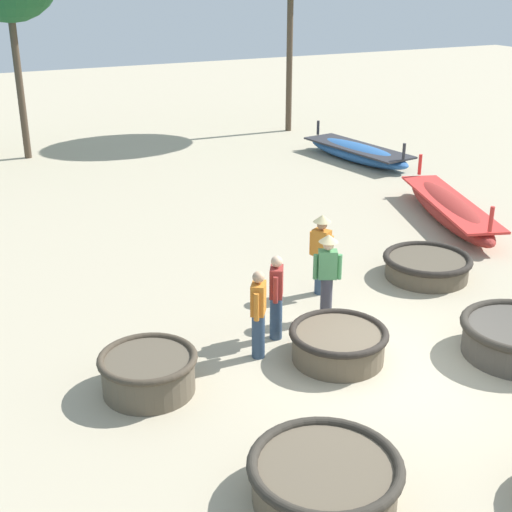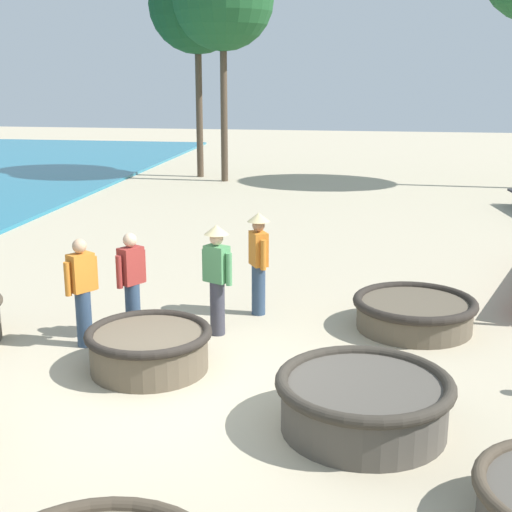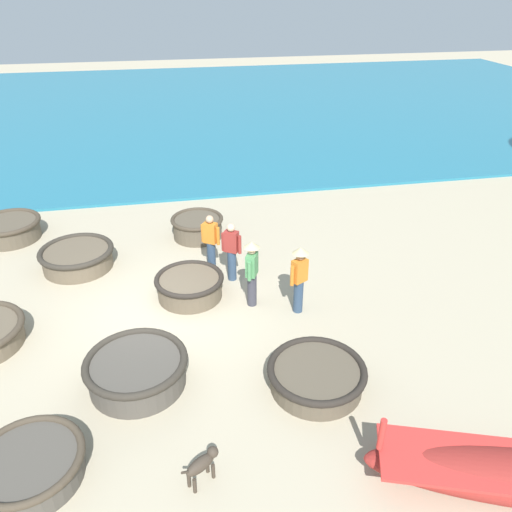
{
  "view_description": "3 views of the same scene",
  "coord_description": "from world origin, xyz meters",
  "px_view_note": "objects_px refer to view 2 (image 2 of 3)",
  "views": [
    {
      "loc": [
        -6.44,
        -8.13,
        6.11
      ],
      "look_at": [
        -0.97,
        3.09,
        1.06
      ],
      "focal_mm": 50.0,
      "sensor_mm": 36.0,
      "label": 1
    },
    {
      "loc": [
        2.13,
        -7.73,
        3.81
      ],
      "look_at": [
        0.42,
        3.06,
        0.97
      ],
      "focal_mm": 50.0,
      "sensor_mm": 36.0,
      "label": 2
    },
    {
      "loc": [
        9.58,
        0.31,
        6.82
      ],
      "look_at": [
        -0.67,
        2.3,
        0.92
      ],
      "focal_mm": 35.0,
      "sensor_mm": 36.0,
      "label": 3
    }
  ],
  "objects_px": {
    "fisherman_crouching": "(82,290)",
    "tree_leftmost": "(197,5)",
    "fisherman_standing_left": "(217,272)",
    "coracle_front_right": "(364,401)",
    "fisherman_standing_right": "(259,257)",
    "coracle_beside_post": "(149,347)",
    "coracle_nearest": "(414,312)",
    "fisherman_by_coracle": "(132,282)"
  },
  "relations": [
    {
      "from": "coracle_nearest",
      "to": "fisherman_by_coracle",
      "type": "xyz_separation_m",
      "value": [
        -4.11,
        -0.98,
        0.56
      ]
    },
    {
      "from": "fisherman_by_coracle",
      "to": "fisherman_standing_left",
      "type": "bearing_deg",
      "value": 13.53
    },
    {
      "from": "coracle_beside_post",
      "to": "fisherman_standing_right",
      "type": "bearing_deg",
      "value": 65.84
    },
    {
      "from": "fisherman_standing_right",
      "to": "tree_leftmost",
      "type": "distance_m",
      "value": 16.45
    },
    {
      "from": "coracle_beside_post",
      "to": "coracle_front_right",
      "type": "height_order",
      "value": "coracle_front_right"
    },
    {
      "from": "fisherman_standing_right",
      "to": "tree_leftmost",
      "type": "bearing_deg",
      "value": 106.76
    },
    {
      "from": "fisherman_crouching",
      "to": "fisherman_standing_left",
      "type": "relative_size",
      "value": 0.94
    },
    {
      "from": "coracle_nearest",
      "to": "fisherman_crouching",
      "type": "relative_size",
      "value": 1.19
    },
    {
      "from": "fisherman_by_coracle",
      "to": "fisherman_standing_left",
      "type": "relative_size",
      "value": 0.94
    },
    {
      "from": "fisherman_by_coracle",
      "to": "fisherman_standing_right",
      "type": "bearing_deg",
      "value": 37.57
    },
    {
      "from": "fisherman_standing_left",
      "to": "fisherman_by_coracle",
      "type": "bearing_deg",
      "value": -166.47
    },
    {
      "from": "coracle_beside_post",
      "to": "coracle_nearest",
      "type": "height_order",
      "value": "coracle_beside_post"
    },
    {
      "from": "coracle_nearest",
      "to": "tree_leftmost",
      "type": "height_order",
      "value": "tree_leftmost"
    },
    {
      "from": "coracle_beside_post",
      "to": "coracle_front_right",
      "type": "distance_m",
      "value": 3.05
    },
    {
      "from": "coracle_front_right",
      "to": "fisherman_by_coracle",
      "type": "distance_m",
      "value": 4.14
    },
    {
      "from": "fisherman_crouching",
      "to": "fisherman_standing_left",
      "type": "bearing_deg",
      "value": 22.81
    },
    {
      "from": "fisherman_crouching",
      "to": "fisherman_standing_right",
      "type": "bearing_deg",
      "value": 37.85
    },
    {
      "from": "fisherman_by_coracle",
      "to": "tree_leftmost",
      "type": "bearing_deg",
      "value": 99.91
    },
    {
      "from": "coracle_beside_post",
      "to": "coracle_nearest",
      "type": "xyz_separation_m",
      "value": [
        3.52,
        2.1,
        -0.04
      ]
    },
    {
      "from": "coracle_front_right",
      "to": "fisherman_standing_right",
      "type": "height_order",
      "value": "fisherman_standing_right"
    },
    {
      "from": "coracle_beside_post",
      "to": "fisherman_standing_right",
      "type": "xyz_separation_m",
      "value": [
        1.08,
        2.4,
        0.65
      ]
    },
    {
      "from": "fisherman_standing_left",
      "to": "tree_leftmost",
      "type": "height_order",
      "value": "tree_leftmost"
    },
    {
      "from": "fisherman_by_coracle",
      "to": "coracle_front_right",
      "type": "bearing_deg",
      "value": -34.46
    },
    {
      "from": "fisherman_standing_left",
      "to": "tree_leftmost",
      "type": "bearing_deg",
      "value": 104.23
    },
    {
      "from": "fisherman_crouching",
      "to": "fisherman_standing_left",
      "type": "distance_m",
      "value": 1.93
    },
    {
      "from": "coracle_nearest",
      "to": "tree_leftmost",
      "type": "distance_m",
      "value": 17.75
    },
    {
      "from": "fisherman_by_coracle",
      "to": "tree_leftmost",
      "type": "height_order",
      "value": "tree_leftmost"
    },
    {
      "from": "fisherman_standing_left",
      "to": "tree_leftmost",
      "type": "relative_size",
      "value": 0.21
    },
    {
      "from": "coracle_beside_post",
      "to": "fisherman_crouching",
      "type": "bearing_deg",
      "value": 150.27
    },
    {
      "from": "coracle_beside_post",
      "to": "fisherman_standing_left",
      "type": "height_order",
      "value": "fisherman_standing_left"
    },
    {
      "from": "fisherman_crouching",
      "to": "tree_leftmost",
      "type": "relative_size",
      "value": 0.2
    },
    {
      "from": "fisherman_standing_right",
      "to": "coracle_nearest",
      "type": "bearing_deg",
      "value": -7.11
    },
    {
      "from": "coracle_beside_post",
      "to": "coracle_front_right",
      "type": "relative_size",
      "value": 0.85
    },
    {
      "from": "fisherman_by_coracle",
      "to": "tree_leftmost",
      "type": "relative_size",
      "value": 0.2
    },
    {
      "from": "tree_leftmost",
      "to": "coracle_beside_post",
      "type": "bearing_deg",
      "value": -78.83
    },
    {
      "from": "coracle_beside_post",
      "to": "fisherman_crouching",
      "type": "relative_size",
      "value": 1.06
    },
    {
      "from": "coracle_front_right",
      "to": "fisherman_standing_left",
      "type": "relative_size",
      "value": 1.17
    },
    {
      "from": "fisherman_crouching",
      "to": "fisherman_standing_right",
      "type": "relative_size",
      "value": 0.94
    },
    {
      "from": "coracle_beside_post",
      "to": "fisherman_by_coracle",
      "type": "bearing_deg",
      "value": 117.76
    },
    {
      "from": "coracle_front_right",
      "to": "coracle_nearest",
      "type": "bearing_deg",
      "value": 77.65
    },
    {
      "from": "fisherman_standing_right",
      "to": "coracle_front_right",
      "type": "bearing_deg",
      "value": -64.5
    },
    {
      "from": "coracle_nearest",
      "to": "fisherman_standing_right",
      "type": "relative_size",
      "value": 1.12
    }
  ]
}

